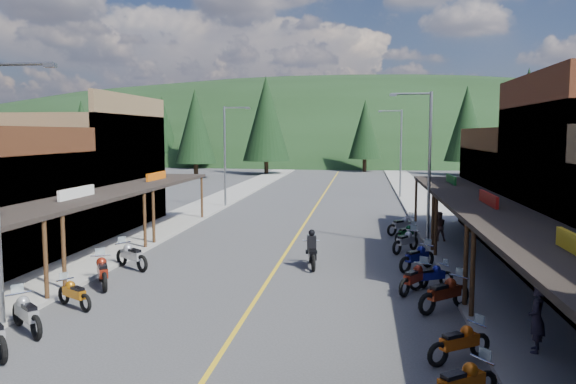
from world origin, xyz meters
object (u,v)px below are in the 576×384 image
at_px(pine_1, 196,125).
at_px(bike_east_5, 460,341).
at_px(pine_7, 162,126).
at_px(bike_east_6, 445,292).
at_px(streetlight_1, 227,152).
at_px(pedestrian_east_a, 537,319).
at_px(bike_east_4, 462,381).
at_px(bike_east_11, 406,232).
at_px(pine_11, 527,120).
at_px(bike_west_7, 102,270).
at_px(shop_west_3, 77,172).
at_px(pine_10, 195,126).
at_px(streetlight_0, 0,182).
at_px(streetlight_2, 427,162).
at_px(pine_9, 546,129).
at_px(pine_0, 82,130).
at_px(bike_east_8, 431,275).
at_px(pine_4, 467,124).
at_px(pine_8, 135,133).
at_px(bike_east_10, 406,240).
at_px(bike_west_5, 26,312).
at_px(bike_east_7, 415,277).
at_px(rider_on_bike, 312,252).
at_px(pine_3, 365,129).
at_px(pine_2, 266,118).
at_px(pedestrian_east_b, 439,226).
at_px(shop_east_3, 544,194).
at_px(bike_west_8, 131,254).
at_px(streetlight_3, 399,149).
at_px(pine_5, 558,120).
at_px(bike_east_12, 402,224).

xyz_separation_m(pine_1, bike_east_5, (30.27, -76.82, -6.67)).
height_order(pine_7, bike_east_6, pine_7).
bearing_deg(streetlight_1, pedestrian_east_a, -61.55).
xyz_separation_m(bike_east_4, bike_east_11, (0.22, 18.82, -0.05)).
bearing_deg(pine_11, bike_west_7, -123.71).
bearing_deg(shop_west_3, streetlight_1, 57.44).
distance_m(pine_10, bike_east_4, 64.23).
bearing_deg(bike_east_11, streetlight_0, -89.47).
distance_m(streetlight_2, pine_9, 40.78).
bearing_deg(pine_0, bike_east_8, -53.15).
height_order(pine_4, pine_11, pine_4).
xyz_separation_m(pine_8, bike_east_6, (28.48, -42.57, -5.31)).
bearing_deg(streetlight_0, bike_east_10, 44.68).
relative_size(bike_west_5, bike_east_8, 1.19).
bearing_deg(bike_east_8, bike_east_7, -77.81).
xyz_separation_m(bike_west_7, rider_on_bike, (7.74, 4.21, 0.03)).
bearing_deg(pine_3, pine_7, 164.48).
height_order(pine_1, pine_2, pine_2).
bearing_deg(pedestrian_east_b, bike_east_7, 73.86).
bearing_deg(pine_8, bike_west_5, -71.06).
bearing_deg(pine_9, streetlight_2, -114.74).
relative_size(bike_west_7, pedestrian_east_a, 1.30).
bearing_deg(pine_4, shop_west_3, -123.13).
relative_size(shop_east_3, streetlight_0, 1.36).
height_order(bike_east_5, pedestrian_east_a, pedestrian_east_a).
bearing_deg(streetlight_1, streetlight_0, -90.00).
height_order(pine_0, bike_west_5, pine_0).
xyz_separation_m(pine_0, bike_east_8, (46.38, -61.88, -5.94)).
bearing_deg(bike_east_7, pine_2, 137.81).
xyz_separation_m(bike_east_8, bike_east_11, (-0.25, 9.41, -0.01)).
height_order(pine_4, pedestrian_east_b, pine_4).
bearing_deg(bike_east_8, shop_west_3, -147.48).
relative_size(pine_3, pine_9, 1.02).
height_order(streetlight_2, pine_4, pine_4).
distance_m(bike_west_8, bike_east_4, 16.32).
distance_m(shop_east_3, streetlight_3, 19.99).
bearing_deg(pine_1, bike_west_8, -75.43).
xyz_separation_m(pine_11, bike_east_5, (-13.73, -44.82, -6.62)).
bearing_deg(shop_west_3, streetlight_0, -68.45).
height_order(pine_9, bike_east_4, pine_9).
distance_m(bike_east_11, pedestrian_east_a, 15.90).
height_order(pine_5, bike_east_10, pine_5).
height_order(shop_west_3, bike_east_7, shop_west_3).
relative_size(pine_1, bike_east_5, 6.24).
relative_size(pine_0, bike_east_7, 5.15).
bearing_deg(bike_east_12, bike_east_6, -38.64).
bearing_deg(pedestrian_east_a, bike_west_5, -74.06).
xyz_separation_m(pine_2, bike_east_5, (16.27, -64.82, -7.42)).
distance_m(bike_west_8, rider_on_bike, 7.90).
distance_m(streetlight_0, bike_west_5, 3.92).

